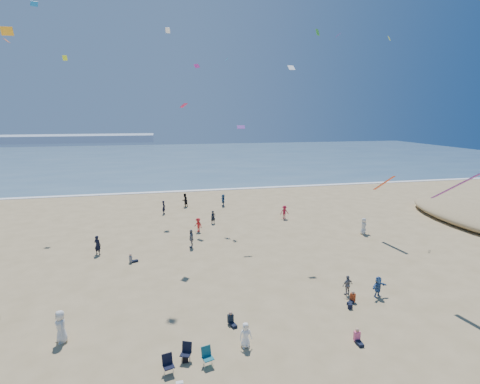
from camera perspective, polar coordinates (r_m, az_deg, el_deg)
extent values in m
plane|color=tan|center=(21.74, -0.64, -24.14)|extent=(220.00, 220.00, 0.00)
cube|color=#476B84|center=(113.01, -10.64, 5.14)|extent=(220.00, 100.00, 0.06)
cube|color=white|center=(63.62, -9.01, 0.12)|extent=(220.00, 1.20, 0.08)
cube|color=#7A8EA8|center=(195.86, -29.46, 7.03)|extent=(110.00, 20.00, 3.20)
imported|color=black|center=(44.48, -4.12, -3.85)|extent=(0.64, 0.49, 1.56)
imported|color=black|center=(49.63, -11.53, -2.30)|extent=(0.47, 0.67, 1.75)
imported|color=silver|center=(24.73, -25.63, -17.98)|extent=(0.95, 1.10, 1.91)
imported|color=red|center=(41.62, -6.39, -5.01)|extent=(1.10, 1.14, 1.55)
imported|color=#2B4F78|center=(52.85, -2.59, -1.25)|extent=(0.69, 1.60, 1.67)
imported|color=white|center=(22.25, 0.85, -20.95)|extent=(0.74, 0.51, 1.45)
imported|color=black|center=(52.75, -8.42, -1.25)|extent=(1.17, 1.16, 1.91)
imported|color=#AE1831|center=(46.72, 6.78, -3.07)|extent=(1.09, 0.65, 1.67)
imported|color=black|center=(37.23, -20.89, -7.56)|extent=(0.79, 0.71, 1.82)
imported|color=gray|center=(28.65, 16.08, -13.48)|extent=(0.93, 0.55, 1.49)
imported|color=silver|center=(42.61, 18.30, -4.96)|extent=(0.71, 0.97, 1.81)
imported|color=#38609A|center=(29.04, 20.31, -13.39)|extent=(1.47, 0.86, 1.51)
imported|color=gray|center=(36.81, -7.43, -7.06)|extent=(0.47, 1.09, 1.85)
cube|color=black|center=(21.65, -8.36, -23.83)|extent=(0.30, 0.22, 0.38)
cube|color=black|center=(27.10, 16.44, -16.40)|extent=(0.28, 0.18, 0.34)
cube|color=green|center=(38.69, 11.73, 22.73)|extent=(0.51, 0.44, 0.60)
cube|color=#2BABE0|center=(47.00, -2.07, 19.56)|extent=(0.39, 0.71, 0.32)
cube|color=white|center=(53.89, -10.95, 23.04)|extent=(0.61, 0.52, 0.60)
cube|color=#FFA81E|center=(32.76, -31.97, 20.08)|extent=(0.83, 0.25, 0.58)
cube|color=blue|center=(37.91, -28.87, 23.82)|extent=(0.65, 0.57, 0.33)
cube|color=#D5FD20|center=(49.09, -25.13, 18.01)|extent=(0.54, 0.30, 0.55)
cube|color=#75259A|center=(52.73, 14.74, 22.15)|extent=(0.70, 0.72, 0.45)
cube|color=#E3FF3D|center=(48.37, 21.78, 20.92)|extent=(0.74, 0.76, 0.42)
cube|color=#5B1E8E|center=(38.27, 0.14, 9.87)|extent=(0.81, 0.44, 0.33)
cube|color=#C50E45|center=(34.90, -8.58, 12.92)|extent=(0.79, 0.90, 0.39)
cube|color=white|center=(37.26, 7.83, 18.26)|extent=(0.60, 0.60, 0.46)
cube|color=#DC5922|center=(44.77, -32.01, 18.99)|extent=(0.36, 0.85, 0.33)
cube|color=purple|center=(47.02, -6.61, 18.54)|extent=(0.72, 0.88, 0.41)
cube|color=#7E238C|center=(28.66, 29.93, 0.74)|extent=(0.35, 3.14, 2.21)
cube|color=#E44018|center=(40.93, 21.08, 1.28)|extent=(0.35, 2.64, 1.87)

